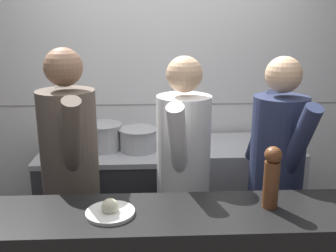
{
  "coord_description": "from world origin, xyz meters",
  "views": [
    {
      "loc": [
        -0.12,
        -2.04,
        1.9
      ],
      "look_at": [
        0.02,
        0.65,
        1.15
      ],
      "focal_mm": 42.0,
      "sensor_mm": 36.0,
      "label": 1
    }
  ],
  "objects_px": {
    "braising_pot": "(138,139)",
    "pepper_mill": "(272,176)",
    "plated_dish_main": "(110,211)",
    "chef_sous": "(183,172)",
    "chef_line": "(276,173)",
    "chef_head_cook": "(71,171)",
    "stock_pot": "(63,140)",
    "oven_range": "(105,198)",
    "sauce_pot": "(103,136)"
  },
  "relations": [
    {
      "from": "braising_pot",
      "to": "chef_sous",
      "type": "height_order",
      "value": "chef_sous"
    },
    {
      "from": "chef_line",
      "to": "braising_pot",
      "type": "bearing_deg",
      "value": 128.49
    },
    {
      "from": "oven_range",
      "to": "braising_pot",
      "type": "height_order",
      "value": "braising_pot"
    },
    {
      "from": "sauce_pot",
      "to": "oven_range",
      "type": "bearing_deg",
      "value": -159.13
    },
    {
      "from": "pepper_mill",
      "to": "chef_line",
      "type": "xyz_separation_m",
      "value": [
        0.2,
        0.51,
        -0.2
      ]
    },
    {
      "from": "chef_line",
      "to": "plated_dish_main",
      "type": "bearing_deg",
      "value": -165.07
    },
    {
      "from": "plated_dish_main",
      "to": "chef_sous",
      "type": "distance_m",
      "value": 0.72
    },
    {
      "from": "plated_dish_main",
      "to": "chef_line",
      "type": "relative_size",
      "value": 0.14
    },
    {
      "from": "stock_pot",
      "to": "braising_pot",
      "type": "height_order",
      "value": "braising_pot"
    },
    {
      "from": "pepper_mill",
      "to": "oven_range",
      "type": "bearing_deg",
      "value": 128.72
    },
    {
      "from": "braising_pot",
      "to": "pepper_mill",
      "type": "xyz_separation_m",
      "value": [
        0.7,
        -1.2,
        0.17
      ]
    },
    {
      "from": "stock_pot",
      "to": "chef_head_cook",
      "type": "distance_m",
      "value": 0.75
    },
    {
      "from": "oven_range",
      "to": "braising_pot",
      "type": "relative_size",
      "value": 3.18
    },
    {
      "from": "stock_pot",
      "to": "chef_line",
      "type": "xyz_separation_m",
      "value": [
        1.51,
        -0.74,
        -0.01
      ]
    },
    {
      "from": "braising_pot",
      "to": "pepper_mill",
      "type": "distance_m",
      "value": 1.4
    },
    {
      "from": "sauce_pot",
      "to": "chef_head_cook",
      "type": "xyz_separation_m",
      "value": [
        -0.12,
        -0.72,
        -0.01
      ]
    },
    {
      "from": "braising_pot",
      "to": "chef_sous",
      "type": "bearing_deg",
      "value": -64.96
    },
    {
      "from": "sauce_pot",
      "to": "chef_line",
      "type": "relative_size",
      "value": 0.19
    },
    {
      "from": "chef_sous",
      "to": "chef_line",
      "type": "distance_m",
      "value": 0.59
    },
    {
      "from": "sauce_pot",
      "to": "chef_line",
      "type": "bearing_deg",
      "value": -31.88
    },
    {
      "from": "braising_pot",
      "to": "chef_sous",
      "type": "relative_size",
      "value": 0.19
    },
    {
      "from": "pepper_mill",
      "to": "chef_sous",
      "type": "xyz_separation_m",
      "value": [
        -0.39,
        0.55,
        -0.2
      ]
    },
    {
      "from": "sauce_pot",
      "to": "chef_head_cook",
      "type": "relative_size",
      "value": 0.18
    },
    {
      "from": "plated_dish_main",
      "to": "chef_line",
      "type": "distance_m",
      "value": 1.15
    },
    {
      "from": "plated_dish_main",
      "to": "braising_pot",
      "type": "bearing_deg",
      "value": 85.01
    },
    {
      "from": "stock_pot",
      "to": "chef_sous",
      "type": "xyz_separation_m",
      "value": [
        0.91,
        -0.7,
        -0.01
      ]
    },
    {
      "from": "chef_head_cook",
      "to": "chef_sous",
      "type": "relative_size",
      "value": 1.03
    },
    {
      "from": "oven_range",
      "to": "chef_sous",
      "type": "xyz_separation_m",
      "value": [
        0.6,
        -0.69,
        0.5
      ]
    },
    {
      "from": "chef_head_cook",
      "to": "chef_line",
      "type": "height_order",
      "value": "chef_head_cook"
    },
    {
      "from": "sauce_pot",
      "to": "pepper_mill",
      "type": "bearing_deg",
      "value": -51.54
    },
    {
      "from": "plated_dish_main",
      "to": "stock_pot",
      "type": "bearing_deg",
      "value": 111.24
    },
    {
      "from": "plated_dish_main",
      "to": "pepper_mill",
      "type": "xyz_separation_m",
      "value": [
        0.81,
        0.04,
        0.15
      ]
    },
    {
      "from": "pepper_mill",
      "to": "chef_sous",
      "type": "relative_size",
      "value": 0.19
    },
    {
      "from": "chef_head_cook",
      "to": "chef_line",
      "type": "distance_m",
      "value": 1.31
    },
    {
      "from": "sauce_pot",
      "to": "braising_pot",
      "type": "height_order",
      "value": "sauce_pot"
    },
    {
      "from": "braising_pot",
      "to": "plated_dish_main",
      "type": "relative_size",
      "value": 1.28
    },
    {
      "from": "plated_dish_main",
      "to": "sauce_pot",
      "type": "bearing_deg",
      "value": 98.0
    },
    {
      "from": "plated_dish_main",
      "to": "chef_sous",
      "type": "relative_size",
      "value": 0.14
    },
    {
      "from": "sauce_pot",
      "to": "chef_line",
      "type": "distance_m",
      "value": 1.4
    },
    {
      "from": "pepper_mill",
      "to": "chef_line",
      "type": "relative_size",
      "value": 0.19
    },
    {
      "from": "plated_dish_main",
      "to": "chef_line",
      "type": "height_order",
      "value": "chef_line"
    },
    {
      "from": "sauce_pot",
      "to": "chef_line",
      "type": "xyz_separation_m",
      "value": [
        1.19,
        -0.74,
        -0.04
      ]
    },
    {
      "from": "braising_pot",
      "to": "plated_dish_main",
      "type": "height_order",
      "value": "same"
    },
    {
      "from": "stock_pot",
      "to": "chef_head_cook",
      "type": "height_order",
      "value": "chef_head_cook"
    },
    {
      "from": "pepper_mill",
      "to": "chef_head_cook",
      "type": "bearing_deg",
      "value": 154.61
    },
    {
      "from": "oven_range",
      "to": "sauce_pot",
      "type": "distance_m",
      "value": 0.54
    },
    {
      "from": "stock_pot",
      "to": "sauce_pot",
      "type": "relative_size",
      "value": 0.95
    },
    {
      "from": "stock_pot",
      "to": "pepper_mill",
      "type": "bearing_deg",
      "value": -43.67
    },
    {
      "from": "chef_head_cook",
      "to": "chef_sous",
      "type": "height_order",
      "value": "chef_head_cook"
    },
    {
      "from": "sauce_pot",
      "to": "braising_pot",
      "type": "distance_m",
      "value": 0.29
    }
  ]
}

